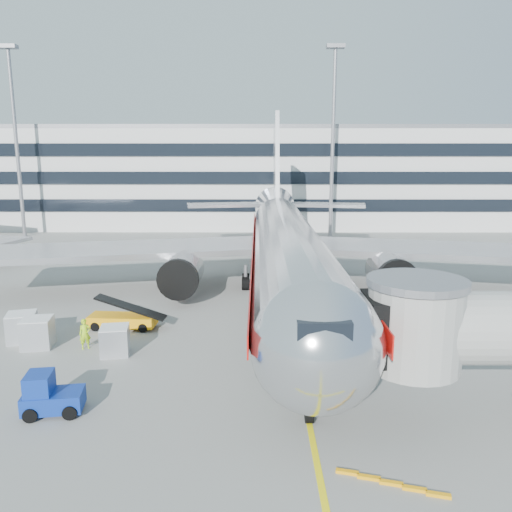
{
  "coord_description": "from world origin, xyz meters",
  "views": [
    {
      "loc": [
        -2.17,
        -27.3,
        11.01
      ],
      "look_at": [
        -2.3,
        7.86,
        4.0
      ],
      "focal_mm": 35.0,
      "sensor_mm": 36.0,
      "label": 1
    }
  ],
  "objects_px": {
    "main_jet": "(285,244)",
    "belt_loader": "(123,319)",
    "cargo_container_right": "(37,333)",
    "cargo_container_front": "(115,340)",
    "ramp_worker": "(85,334)",
    "cargo_container_left": "(22,327)",
    "baggage_tug": "(49,396)"
  },
  "relations": [
    {
      "from": "main_jet",
      "to": "belt_loader",
      "type": "distance_m",
      "value": 14.04
    },
    {
      "from": "belt_loader",
      "to": "cargo_container_right",
      "type": "height_order",
      "value": "belt_loader"
    },
    {
      "from": "cargo_container_right",
      "to": "cargo_container_front",
      "type": "distance_m",
      "value": 4.98
    },
    {
      "from": "main_jet",
      "to": "cargo_container_right",
      "type": "xyz_separation_m",
      "value": [
        -15.1,
        -11.28,
        -3.35
      ]
    },
    {
      "from": "main_jet",
      "to": "cargo_container_front",
      "type": "relative_size",
      "value": 28.94
    },
    {
      "from": "cargo_container_right",
      "to": "ramp_worker",
      "type": "height_order",
      "value": "ramp_worker"
    },
    {
      "from": "cargo_container_front",
      "to": "cargo_container_left",
      "type": "bearing_deg",
      "value": 161.72
    },
    {
      "from": "cargo_container_front",
      "to": "cargo_container_right",
      "type": "bearing_deg",
      "value": 167.29
    },
    {
      "from": "main_jet",
      "to": "cargo_container_left",
      "type": "height_order",
      "value": "main_jet"
    },
    {
      "from": "belt_loader",
      "to": "baggage_tug",
      "type": "xyz_separation_m",
      "value": [
        -0.24,
        -11.05,
        0.2
      ]
    },
    {
      "from": "main_jet",
      "to": "cargo_container_right",
      "type": "bearing_deg",
      "value": -143.25
    },
    {
      "from": "main_jet",
      "to": "baggage_tug",
      "type": "relative_size",
      "value": 19.11
    },
    {
      "from": "cargo_container_right",
      "to": "ramp_worker",
      "type": "distance_m",
      "value": 2.89
    },
    {
      "from": "cargo_container_left",
      "to": "cargo_container_right",
      "type": "relative_size",
      "value": 1.09
    },
    {
      "from": "baggage_tug",
      "to": "ramp_worker",
      "type": "height_order",
      "value": "baggage_tug"
    },
    {
      "from": "cargo_container_left",
      "to": "cargo_container_front",
      "type": "xyz_separation_m",
      "value": [
        6.2,
        -2.05,
        -0.06
      ]
    },
    {
      "from": "belt_loader",
      "to": "cargo_container_right",
      "type": "bearing_deg",
      "value": -141.02
    },
    {
      "from": "cargo_container_right",
      "to": "ramp_worker",
      "type": "xyz_separation_m",
      "value": [
        2.88,
        -0.25,
        0.02
      ]
    },
    {
      "from": "belt_loader",
      "to": "cargo_container_front",
      "type": "xyz_separation_m",
      "value": [
        0.75,
        -4.42,
        0.2
      ]
    },
    {
      "from": "baggage_tug",
      "to": "ramp_worker",
      "type": "distance_m",
      "value": 7.54
    },
    {
      "from": "belt_loader",
      "to": "cargo_container_left",
      "type": "relative_size",
      "value": 2.24
    },
    {
      "from": "baggage_tug",
      "to": "cargo_container_left",
      "type": "xyz_separation_m",
      "value": [
        -5.21,
        8.68,
        0.07
      ]
    },
    {
      "from": "cargo_container_left",
      "to": "cargo_container_front",
      "type": "height_order",
      "value": "cargo_container_left"
    },
    {
      "from": "baggage_tug",
      "to": "cargo_container_right",
      "type": "bearing_deg",
      "value": 116.58
    },
    {
      "from": "cargo_container_left",
      "to": "cargo_container_right",
      "type": "xyz_separation_m",
      "value": [
        1.35,
        -0.95,
        -0.0
      ]
    },
    {
      "from": "cargo_container_front",
      "to": "ramp_worker",
      "type": "relative_size",
      "value": 0.98
    },
    {
      "from": "main_jet",
      "to": "ramp_worker",
      "type": "relative_size",
      "value": 28.32
    },
    {
      "from": "cargo_container_front",
      "to": "ramp_worker",
      "type": "height_order",
      "value": "ramp_worker"
    },
    {
      "from": "main_jet",
      "to": "cargo_container_right",
      "type": "height_order",
      "value": "main_jet"
    },
    {
      "from": "cargo_container_right",
      "to": "cargo_container_left",
      "type": "bearing_deg",
      "value": 144.67
    },
    {
      "from": "cargo_container_left",
      "to": "ramp_worker",
      "type": "relative_size",
      "value": 1.14
    },
    {
      "from": "main_jet",
      "to": "cargo_container_front",
      "type": "xyz_separation_m",
      "value": [
        -10.24,
        -12.37,
        -3.41
      ]
    }
  ]
}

